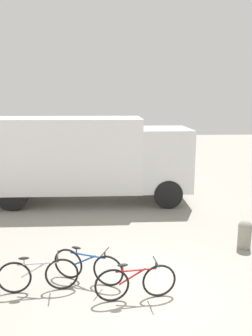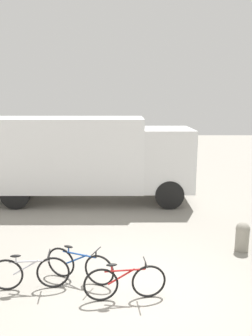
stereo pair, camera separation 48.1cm
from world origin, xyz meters
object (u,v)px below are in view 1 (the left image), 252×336
Objects in this scene: delivery_truck at (83,155)px; bicycle_middle at (88,266)px; bicycle_far at (136,282)px; bicycle_near at (38,275)px; bollard_near_bench at (245,233)px.

delivery_truck reaches higher than bicycle_middle.
bicycle_far is at bearing -76.90° from delivery_truck.
bollard_near_bench is (5.06, 1.80, 0.05)m from bicycle_near.
delivery_truck is at bearing 136.00° from bollard_near_bench.
bicycle_middle reaches higher than bollard_near_bench.
bollard_near_bench is at bearing -44.04° from delivery_truck.
delivery_truck reaches higher than bollard_near_bench.
bicycle_middle is at bearing 138.40° from bicycle_far.
bicycle_far is (0.99, -0.67, 0.00)m from bicycle_middle.
bicycle_far is (1.54, -6.61, -1.43)m from delivery_truck.
bicycle_far is 2.11× the size of bollard_near_bench.
bicycle_near is 1.06× the size of bicycle_middle.
bicycle_near is 2.02m from bicycle_far.
delivery_truck is at bearing 80.29° from bicycle_near.
bicycle_near is at bearing -160.46° from bollard_near_bench.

